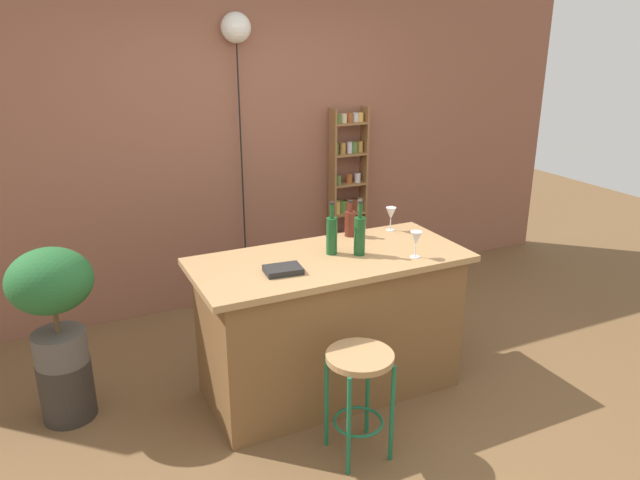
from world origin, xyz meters
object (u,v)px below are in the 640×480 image
at_px(bottle_sauce_amber, 350,223).
at_px(wine_glass_center, 391,214).
at_px(potted_plant, 52,294).
at_px(wine_glass_left, 416,239).
at_px(bottle_spirits_clear, 360,235).
at_px(bar_stool, 359,379).
at_px(pendant_globe_light, 236,32).
at_px(bottle_olive_oil, 332,234).
at_px(spice_shelf, 348,201).
at_px(plant_stool, 67,389).
at_px(cookbook, 283,270).

relative_size(bottle_sauce_amber, wine_glass_center, 1.50).
relative_size(potted_plant, wine_glass_left, 4.35).
xyz_separation_m(bottle_sauce_amber, bottle_spirits_clear, (-0.12, -0.34, 0.04)).
bearing_deg(bar_stool, pendant_globe_light, 87.10).
height_order(bottle_spirits_clear, pendant_globe_light, pendant_globe_light).
height_order(bottle_olive_oil, bottle_spirits_clear, bottle_spirits_clear).
bearing_deg(spice_shelf, wine_glass_center, -104.84).
relative_size(spice_shelf, potted_plant, 2.25).
xyz_separation_m(bottle_olive_oil, wine_glass_left, (0.43, -0.27, -0.01)).
relative_size(plant_stool, wine_glass_center, 2.28).
bearing_deg(cookbook, pendant_globe_light, 84.51).
bearing_deg(bottle_sauce_amber, spice_shelf, 62.44).
bearing_deg(spice_shelf, bar_stool, -116.48).
relative_size(spice_shelf, wine_glass_center, 9.77).
bearing_deg(cookbook, bottle_olive_oil, 27.27).
distance_m(wine_glass_left, cookbook, 0.84).
relative_size(bar_stool, wine_glass_center, 3.79).
bearing_deg(spice_shelf, bottle_olive_oil, -121.50).
height_order(bottle_sauce_amber, wine_glass_left, bottle_sauce_amber).
height_order(wine_glass_center, pendant_globe_light, pendant_globe_light).
relative_size(bottle_sauce_amber, bottle_spirits_clear, 0.72).
height_order(spice_shelf, wine_glass_left, spice_shelf).
distance_m(bar_stool, pendant_globe_light, 2.80).
bearing_deg(bottle_olive_oil, bar_stool, -104.44).
height_order(plant_stool, pendant_globe_light, pendant_globe_light).
distance_m(plant_stool, cookbook, 1.51).
bearing_deg(potted_plant, cookbook, -22.67).
relative_size(bottle_spirits_clear, pendant_globe_light, 0.14).
bearing_deg(potted_plant, spice_shelf, 24.00).
relative_size(wine_glass_left, cookbook, 0.78).
distance_m(bar_stool, bottle_spirits_clear, 0.91).
bearing_deg(plant_stool, bottle_sauce_amber, -3.03).
bearing_deg(potted_plant, plant_stool, 0.00).
bearing_deg(bottle_olive_oil, bottle_spirits_clear, -29.76).
bearing_deg(wine_glass_center, bottle_sauce_amber, 176.75).
bearing_deg(wine_glass_center, pendant_globe_light, 117.03).
bearing_deg(plant_stool, bottle_olive_oil, -12.38).
bearing_deg(wine_glass_center, bottle_olive_oil, -157.62).
height_order(bar_stool, spice_shelf, spice_shelf).
distance_m(spice_shelf, cookbook, 2.07).
height_order(bottle_olive_oil, wine_glass_center, bottle_olive_oil).
bearing_deg(wine_glass_center, bottle_spirits_clear, -142.88).
relative_size(plant_stool, pendant_globe_light, 0.16).
xyz_separation_m(bar_stool, potted_plant, (-1.42, 1.05, 0.35)).
bearing_deg(wine_glass_center, plant_stool, 176.94).
relative_size(potted_plant, pendant_globe_light, 0.30).
bearing_deg(bar_stool, cookbook, 111.03).
xyz_separation_m(bar_stool, pendant_globe_light, (0.11, 2.19, 1.74)).
distance_m(spice_shelf, bottle_sauce_amber, 1.39).
height_order(bottle_sauce_amber, cookbook, bottle_sauce_amber).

